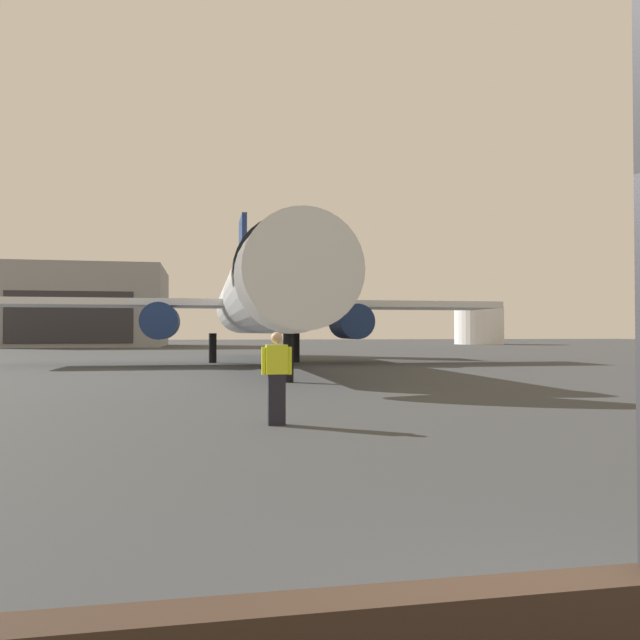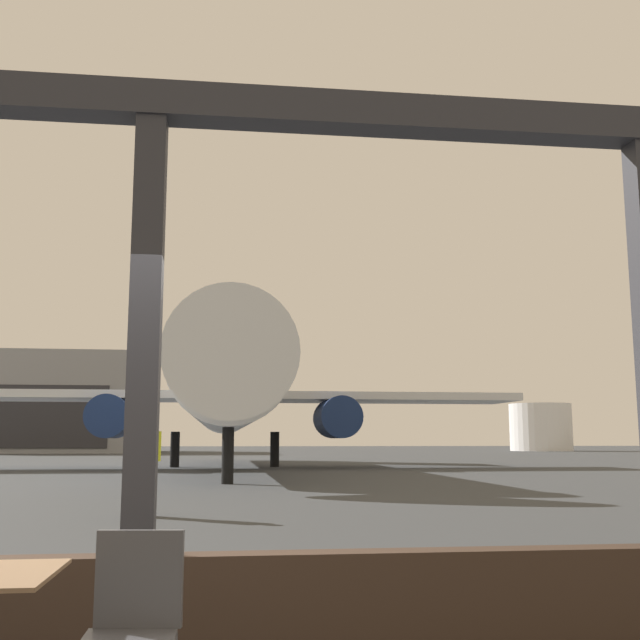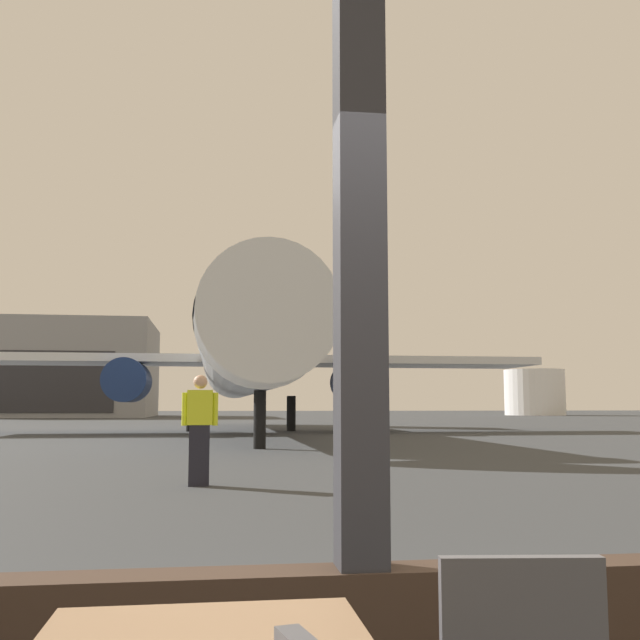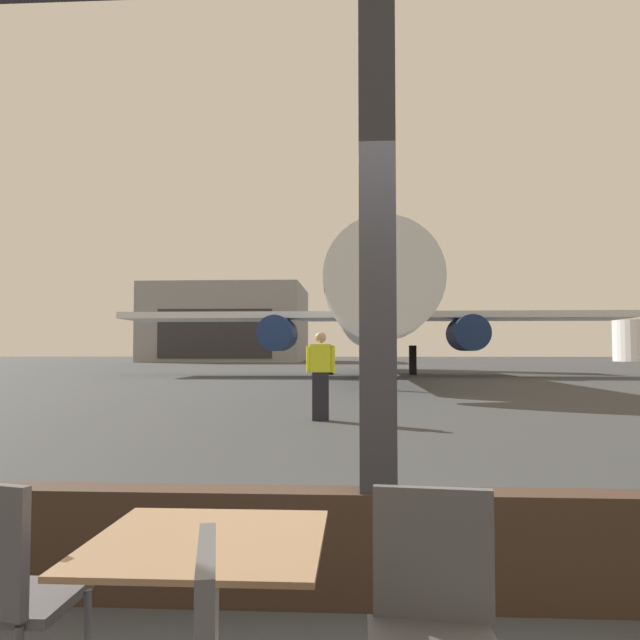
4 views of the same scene
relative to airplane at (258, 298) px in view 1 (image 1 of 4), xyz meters
The scene contains 5 objects.
ground_plane 9.86m from the airplane, 94.46° to the left, with size 220.00×220.00×0.00m, color #383A3D.
airplane is the anchor object (origin of this frame).
ground_crew_worker 22.13m from the airplane, 94.02° to the right, with size 0.57×0.22×1.74m.
distant_hangar 51.74m from the airplane, 110.16° to the left, with size 19.82×17.22×9.89m.
fuel_storage_tank 63.36m from the airplane, 54.33° to the left, with size 7.15×7.15×5.46m, color white.
Camera 1 is at (-2.16, -2.56, 1.73)m, focal length 34.62 mm.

